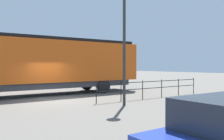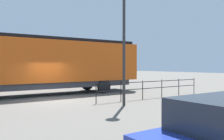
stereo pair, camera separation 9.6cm
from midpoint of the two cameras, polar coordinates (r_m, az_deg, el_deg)
ground_plane at (r=15.78m, az=-13.44°, el=-6.99°), size 120.00×120.00×0.00m
locomotive at (r=18.29m, az=-19.04°, el=1.62°), size 3.12×18.38×4.27m
lamp_post at (r=13.48m, az=2.72°, el=13.60°), size 0.60×0.60×6.90m
platform_fence at (r=16.62m, az=9.41°, el=-3.85°), size 0.05×8.96×1.22m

